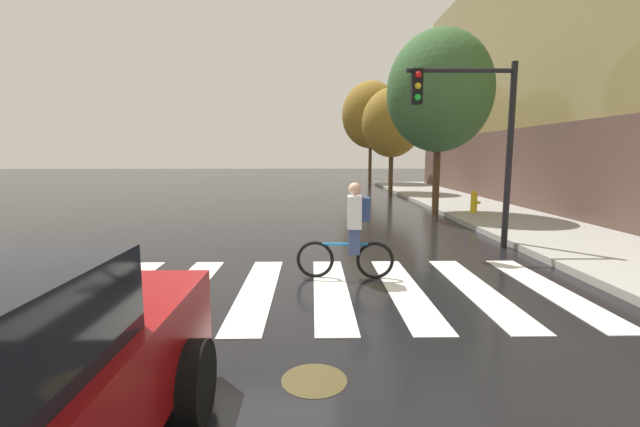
# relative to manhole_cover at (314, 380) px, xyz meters

# --- Properties ---
(ground_plane) EXTENTS (120.00, 120.00, 0.00)m
(ground_plane) POSITION_rel_manhole_cover_xyz_m (-0.85, 2.71, -0.00)
(ground_plane) COLOR black
(crosswalk_stripes) EXTENTS (8.79, 3.58, 0.01)m
(crosswalk_stripes) POSITION_rel_manhole_cover_xyz_m (-0.30, 2.71, 0.00)
(crosswalk_stripes) COLOR silver
(crosswalk_stripes) RESTS_ON ground
(manhole_cover) EXTENTS (0.64, 0.64, 0.01)m
(manhole_cover) POSITION_rel_manhole_cover_xyz_m (0.00, 0.00, 0.00)
(manhole_cover) COLOR #473D1E
(manhole_cover) RESTS_ON ground
(cyclist) EXTENTS (1.71, 0.38, 1.69)m
(cyclist) POSITION_rel_manhole_cover_xyz_m (0.68, 3.37, 0.84)
(cyclist) COLOR black
(cyclist) RESTS_ON ground
(traffic_light_near) EXTENTS (2.47, 0.28, 4.20)m
(traffic_light_near) POSITION_rel_manhole_cover_xyz_m (3.64, 5.74, 2.86)
(traffic_light_near) COLOR black
(traffic_light_near) RESTS_ON ground
(fire_hydrant) EXTENTS (0.33, 0.22, 0.78)m
(fire_hydrant) POSITION_rel_manhole_cover_xyz_m (5.63, 10.64, 0.53)
(fire_hydrant) COLOR gold
(fire_hydrant) RESTS_ON sidewalk
(street_tree_near) EXTENTS (3.59, 3.59, 6.38)m
(street_tree_near) POSITION_rel_manhole_cover_xyz_m (4.36, 10.93, 4.30)
(street_tree_near) COLOR #4C3823
(street_tree_near) RESTS_ON ground
(street_tree_mid) EXTENTS (3.22, 3.22, 5.72)m
(street_tree_mid) POSITION_rel_manhole_cover_xyz_m (4.29, 19.15, 3.86)
(street_tree_mid) COLOR #4C3823
(street_tree_mid) RESTS_ON ground
(street_tree_far) EXTENTS (4.18, 4.18, 7.43)m
(street_tree_far) POSITION_rel_manhole_cover_xyz_m (4.26, 27.19, 5.02)
(street_tree_far) COLOR #4C3823
(street_tree_far) RESTS_ON ground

